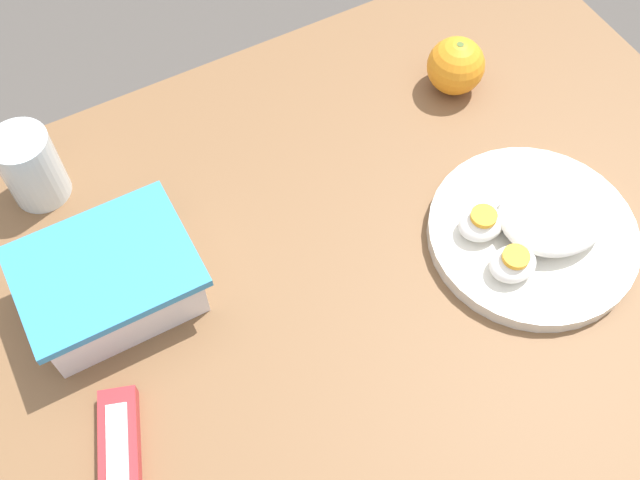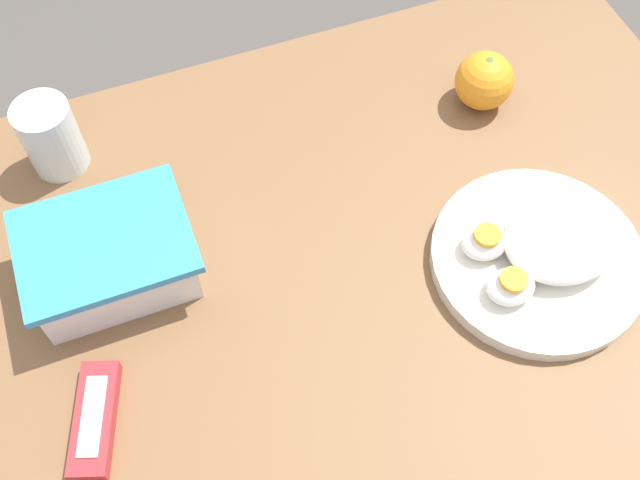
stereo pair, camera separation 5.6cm
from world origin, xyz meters
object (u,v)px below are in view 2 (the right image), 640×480
(candy_bar, at_px, (95,419))
(drinking_glass, at_px, (51,137))
(orange_fruit, at_px, (484,81))
(rice_plate, at_px, (541,254))
(food_container, at_px, (110,260))

(candy_bar, xyz_separation_m, drinking_glass, (0.03, 0.33, 0.04))
(orange_fruit, bearing_deg, rice_plate, -101.78)
(drinking_glass, bearing_deg, orange_fruit, -10.07)
(rice_plate, bearing_deg, drinking_glass, 144.87)
(rice_plate, bearing_deg, orange_fruit, 78.22)
(candy_bar, bearing_deg, drinking_glass, 85.15)
(orange_fruit, distance_m, rice_plate, 0.24)
(rice_plate, distance_m, candy_bar, 0.48)
(food_container, bearing_deg, orange_fruit, 9.90)
(drinking_glass, bearing_deg, food_container, -81.28)
(food_container, height_order, drinking_glass, drinking_glass)
(candy_bar, relative_size, drinking_glass, 1.29)
(drinking_glass, bearing_deg, rice_plate, -35.13)
(rice_plate, relative_size, drinking_glass, 2.51)
(orange_fruit, bearing_deg, candy_bar, -155.98)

